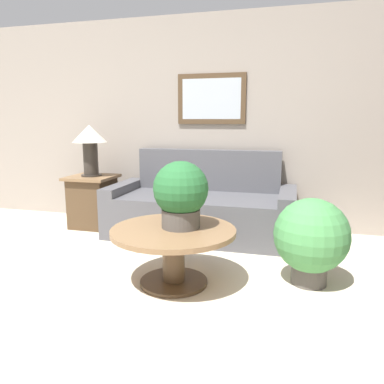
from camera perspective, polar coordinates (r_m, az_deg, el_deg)
ground_plane at (r=2.41m, az=-10.36°, el=-22.91°), size 20.00×20.00×0.00m
wall_back at (r=4.75m, az=4.33°, el=10.49°), size 7.55×0.09×2.60m
couch_main at (r=4.40m, az=1.46°, el=-2.61°), size 2.13×0.95×0.98m
coffee_table at (r=3.08m, az=-2.85°, el=-7.91°), size 1.02×1.02×0.47m
side_table at (r=4.90m, az=-14.87°, el=-1.31°), size 0.56×0.56×0.65m
table_lamp at (r=4.80m, az=-15.31°, el=7.51°), size 0.42×0.42×0.63m
potted_plant_on_table at (r=3.01m, az=-1.73°, el=-0.16°), size 0.45×0.45×0.54m
potted_plant_floor at (r=3.21m, az=17.71°, el=-6.66°), size 0.61×0.61×0.72m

